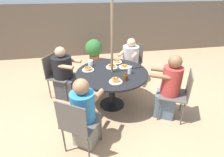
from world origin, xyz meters
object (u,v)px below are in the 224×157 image
(diner_west, at_px, (65,76))
(pancake_plate_b, at_px, (116,81))
(pancake_plate_a, at_px, (88,69))
(pancake_plate_e, at_px, (112,66))
(syrup_bottle, at_px, (126,77))
(drinking_glass_a, at_px, (130,70))
(patio_chair_west, at_px, (57,73))
(patio_chair_north, at_px, (78,123))
(patio_chair_east, at_px, (179,92))
(potted_shrub, at_px, (94,49))
(pancake_plate_c, at_px, (124,67))
(diner_east, at_px, (168,89))
(diner_north, at_px, (85,115))
(patio_table, at_px, (112,77))
(pancake_plate_d, at_px, (117,62))
(patio_chair_south, at_px, (132,60))
(diner_south, at_px, (130,64))
(coffee_cup, at_px, (90,63))

(diner_west, bearing_deg, pancake_plate_b, 74.09)
(pancake_plate_a, height_order, pancake_plate_e, pancake_plate_a)
(syrup_bottle, xyz_separation_m, drinking_glass_a, (0.13, 0.23, 0.02))
(patio_chair_west, distance_m, diner_west, 0.18)
(patio_chair_north, height_order, syrup_bottle, patio_chair_north)
(patio_chair_east, relative_size, potted_shrub, 1.26)
(patio_chair_north, height_order, pancake_plate_a, patio_chair_north)
(diner_west, xyz_separation_m, pancake_plate_c, (1.16, -0.32, 0.25))
(pancake_plate_b, relative_size, pancake_plate_e, 1.00)
(syrup_bottle, bearing_deg, diner_east, -10.14)
(patio_chair_north, relative_size, diner_north, 0.82)
(diner_east, xyz_separation_m, diner_west, (-1.79, 0.96, -0.06))
(pancake_plate_e, bearing_deg, diner_north, -118.45)
(pancake_plate_e, bearing_deg, patio_chair_north, -118.95)
(diner_east, height_order, drinking_glass_a, diner_east)
(patio_table, relative_size, pancake_plate_c, 5.95)
(patio_table, height_order, pancake_plate_c, pancake_plate_c)
(patio_chair_east, relative_size, pancake_plate_a, 4.08)
(diner_east, bearing_deg, pancake_plate_d, 66.74)
(patio_table, distance_m, diner_north, 1.02)
(pancake_plate_c, bearing_deg, pancake_plate_a, -179.52)
(pancake_plate_b, distance_m, pancake_plate_d, 0.83)
(patio_chair_north, bearing_deg, patio_chair_west, 137.08)
(patio_chair_west, height_order, pancake_plate_a, patio_chair_west)
(pancake_plate_a, height_order, pancake_plate_c, pancake_plate_a)
(patio_chair_south, relative_size, diner_south, 0.83)
(pancake_plate_a, bearing_deg, potted_shrub, 82.43)
(syrup_bottle, bearing_deg, patio_chair_north, -140.54)
(diner_north, bearing_deg, patio_chair_north, -90.00)
(diner_east, height_order, pancake_plate_d, diner_east)
(patio_chair_west, bearing_deg, patio_chair_north, 42.92)
(patio_chair_east, height_order, syrup_bottle, patio_chair_east)
(potted_shrub, bearing_deg, patio_chair_south, -57.57)
(patio_chair_south, relative_size, potted_shrub, 1.26)
(drinking_glass_a, bearing_deg, pancake_plate_d, 103.14)
(diner_south, bearing_deg, patio_chair_west, 44.06)
(diner_west, relative_size, pancake_plate_e, 4.97)
(diner_west, bearing_deg, patio_table, 90.00)
(pancake_plate_d, height_order, pancake_plate_e, pancake_plate_e)
(coffee_cup, relative_size, potted_shrub, 0.16)
(patio_chair_east, relative_size, diner_east, 0.77)
(patio_table, xyz_separation_m, coffee_cup, (-0.36, 0.35, 0.16))
(patio_chair_west, distance_m, pancake_plate_e, 1.16)
(diner_east, xyz_separation_m, pancake_plate_a, (-1.32, 0.63, 0.20))
(diner_east, xyz_separation_m, pancake_plate_b, (-0.91, 0.10, 0.20))
(pancake_plate_e, relative_size, coffee_cup, 1.96)
(diner_east, xyz_separation_m, patio_chair_west, (-1.95, 1.04, -0.02))
(patio_table, bearing_deg, diner_south, 55.33)
(pancake_plate_b, bearing_deg, diner_east, -6.31)
(patio_chair_north, xyz_separation_m, diner_south, (1.21, 1.84, -0.03))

